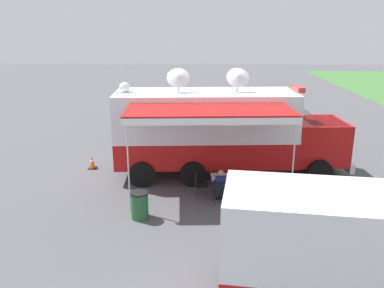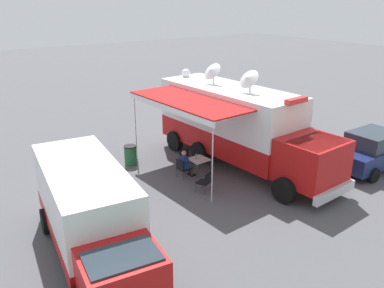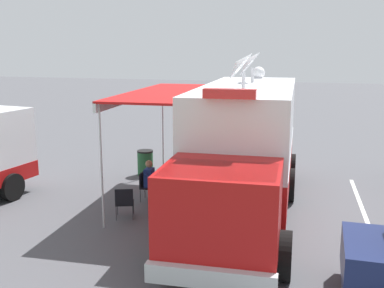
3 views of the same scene
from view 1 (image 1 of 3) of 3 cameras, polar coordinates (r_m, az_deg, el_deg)
name	(u,v)px [view 1 (image 1 of 3)]	position (r m, az deg, el deg)	size (l,w,h in m)	color
ground_plane	(205,174)	(16.73, 1.85, -4.36)	(100.00, 100.00, 0.00)	#515156
lot_stripe	(183,150)	(19.85, -1.36, -0.92)	(0.12, 4.80, 0.01)	silver
command_truck	(223,130)	(16.17, 4.57, 2.09)	(5.25, 9.61, 4.53)	#B71414
folding_table	(222,178)	(14.51, 4.38, -4.95)	(0.84, 0.84, 0.73)	silver
water_bottle	(220,175)	(14.38, 4.06, -4.45)	(0.07, 0.07, 0.22)	#3F9959
folding_chair_at_table	(221,191)	(13.83, 4.18, -6.79)	(0.50, 0.50, 0.87)	black
folding_chair_beside_table	(199,183)	(14.46, 1.01, -5.66)	(0.50, 0.50, 0.87)	black
folding_chair_spare_by_truck	(268,191)	(14.01, 10.90, -6.73)	(0.62, 0.62, 0.87)	black
seated_responder	(220,185)	(13.94, 4.12, -5.96)	(0.68, 0.57, 1.25)	navy
trash_bin	(140,205)	(13.00, -7.59, -8.77)	(0.57, 0.57, 0.91)	#235B33
traffic_cone	(92,162)	(17.83, -14.23, -2.58)	(0.36, 0.36, 0.58)	black
support_truck	(370,253)	(9.50, 24.37, -14.13)	(3.04, 7.02, 2.70)	white
car_behind_truck	(151,119)	(22.76, -5.98, 3.59)	(2.23, 4.31, 1.76)	#B2B5BA
car_far_corner	(291,128)	(21.42, 14.17, 2.33)	(4.20, 2.02, 1.76)	navy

